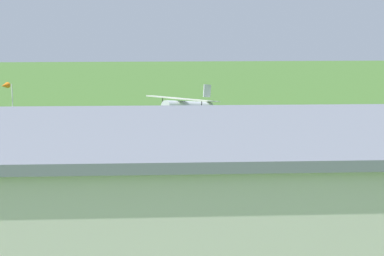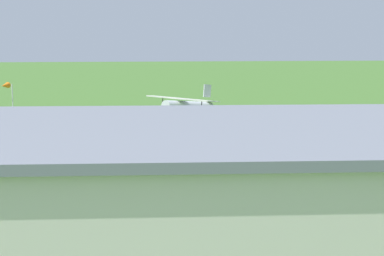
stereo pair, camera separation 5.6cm
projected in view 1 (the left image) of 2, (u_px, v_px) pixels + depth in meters
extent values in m
plane|color=#3D6628|center=(142.00, 132.00, 59.99)|extent=(400.00, 400.00, 0.00)
cube|color=beige|center=(226.00, 203.00, 23.48)|extent=(28.32, 15.14, 5.90)
cube|color=slate|center=(227.00, 129.00, 23.00)|extent=(28.95, 15.77, 0.35)
cube|color=#384251|center=(211.00, 176.00, 30.29)|extent=(9.64, 0.73, 4.84)
cylinder|color=silver|center=(188.00, 107.00, 55.87)|extent=(5.75, 5.46, 1.81)
cone|color=black|center=(163.00, 114.00, 53.14)|extent=(1.10, 1.10, 0.84)
cube|color=silver|center=(183.00, 110.00, 55.31)|extent=(6.30, 6.64, 0.25)
cube|color=silver|center=(180.00, 99.00, 54.73)|extent=(6.30, 6.64, 0.25)
cube|color=silver|center=(207.00, 91.00, 57.87)|extent=(0.97, 0.91, 1.41)
cube|color=silver|center=(208.00, 101.00, 58.12)|extent=(2.43, 2.52, 0.17)
cylinder|color=black|center=(178.00, 120.00, 56.28)|extent=(0.56, 0.54, 0.64)
cylinder|color=black|center=(192.00, 122.00, 55.07)|extent=(0.56, 0.54, 0.64)
cylinder|color=#332D28|center=(162.00, 102.00, 56.65)|extent=(0.21, 0.20, 1.21)
cylinder|color=#332D28|center=(201.00, 106.00, 53.40)|extent=(0.21, 0.20, 1.21)
cube|color=black|center=(372.00, 172.00, 38.74)|extent=(1.86, 4.18, 0.79)
cube|color=#2D3842|center=(373.00, 162.00, 38.64)|extent=(1.61, 2.35, 0.53)
cylinder|color=black|center=(369.00, 183.00, 37.31)|extent=(0.23, 0.64, 0.64)
cylinder|color=black|center=(375.00, 172.00, 40.30)|extent=(0.23, 0.64, 0.64)
cylinder|color=black|center=(351.00, 173.00, 40.06)|extent=(0.23, 0.64, 0.64)
cylinder|color=black|center=(7.00, 184.00, 36.93)|extent=(0.33, 0.67, 0.64)
cylinder|color=orange|center=(55.00, 172.00, 40.03)|extent=(0.44, 0.44, 0.78)
cylinder|color=beige|center=(54.00, 163.00, 39.93)|extent=(0.52, 0.52, 0.55)
sphere|color=#9E704C|center=(54.00, 158.00, 39.87)|extent=(0.21, 0.21, 0.21)
cylinder|color=#3F3F47|center=(108.00, 169.00, 41.14)|extent=(0.45, 0.45, 0.77)
cylinder|color=#33723F|center=(107.00, 160.00, 41.04)|extent=(0.54, 0.54, 0.55)
sphere|color=beige|center=(107.00, 155.00, 40.98)|extent=(0.21, 0.21, 0.21)
cylinder|color=beige|center=(298.00, 163.00, 43.10)|extent=(0.45, 0.45, 0.82)
cylinder|color=orange|center=(299.00, 154.00, 42.99)|extent=(0.54, 0.54, 0.58)
sphere|color=#D8AD84|center=(299.00, 148.00, 42.93)|extent=(0.22, 0.22, 0.22)
cylinder|color=#3F3F47|center=(135.00, 177.00, 38.63)|extent=(0.34, 0.34, 0.80)
cylinder|color=#72338C|center=(134.00, 167.00, 38.52)|extent=(0.41, 0.41, 0.57)
sphere|color=brown|center=(134.00, 161.00, 38.46)|extent=(0.22, 0.22, 0.22)
cylinder|color=silver|center=(13.00, 110.00, 57.14)|extent=(0.12, 0.12, 5.30)
cone|color=orange|center=(5.00, 86.00, 56.67)|extent=(0.95, 1.42, 0.60)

